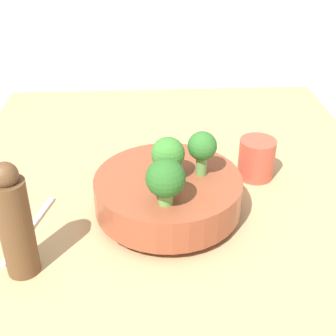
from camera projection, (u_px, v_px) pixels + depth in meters
The scene contains 9 objects.
ground_plane at pixel (175, 219), 0.88m from camera, with size 6.00×6.00×0.00m, color silver.
table at pixel (175, 210), 0.87m from camera, with size 1.13×0.85×0.04m.
bowl at pixel (168, 193), 0.81m from camera, with size 0.26×0.26×0.07m.
broccoli_floret_center at pixel (168, 155), 0.77m from camera, with size 0.06×0.06×0.08m.
broccoli_floret_right at pixel (166, 179), 0.71m from camera, with size 0.06×0.06×0.08m.
broccoli_floret_back at pixel (202, 148), 0.78m from camera, with size 0.05×0.05×0.08m.
cup at pixel (256, 159), 0.92m from camera, with size 0.07×0.07×0.08m.
pepper_mill at pixel (15, 223), 0.66m from camera, with size 0.05×0.05×0.19m.
fork at pixel (30, 229), 0.79m from camera, with size 0.18×0.06×0.01m.
Camera 1 is at (0.70, -0.05, 0.54)m, focal length 50.00 mm.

